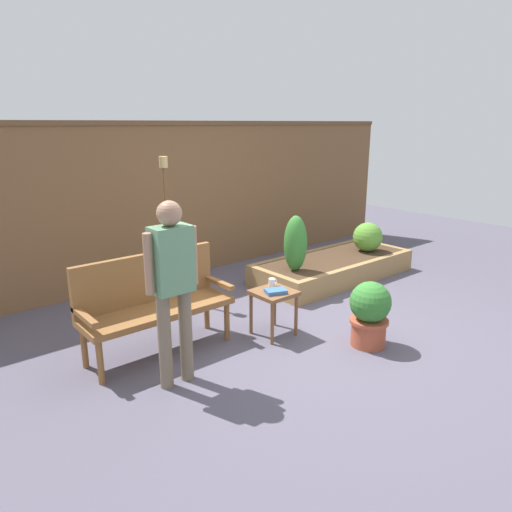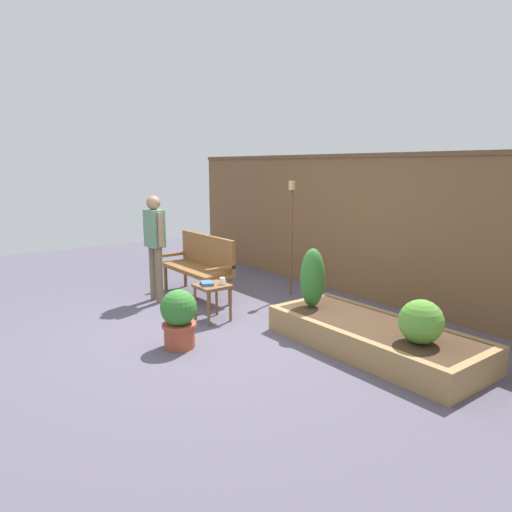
{
  "view_description": "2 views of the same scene",
  "coord_description": "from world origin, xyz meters",
  "px_view_note": "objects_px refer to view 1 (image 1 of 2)",
  "views": [
    {
      "loc": [
        -3.42,
        -3.15,
        2.13
      ],
      "look_at": [
        -0.22,
        0.67,
        0.72
      ],
      "focal_mm": 33.12,
      "sensor_mm": 36.0,
      "label": 1
    },
    {
      "loc": [
        4.63,
        -2.9,
        1.99
      ],
      "look_at": [
        0.2,
        0.48,
        0.91
      ],
      "focal_mm": 32.99,
      "sensor_mm": 36.0,
      "label": 2
    }
  ],
  "objects_px": {
    "garden_bench": "(153,297)",
    "tiki_torch": "(166,204)",
    "book_on_table": "(276,291)",
    "shrub_far_corner": "(368,237)",
    "potted_boxwood": "(370,312)",
    "shrub_near_bench": "(295,244)",
    "cup_on_table": "(272,283)",
    "person_by_bench": "(172,278)",
    "side_table": "(274,299)"
  },
  "relations": [
    {
      "from": "tiki_torch",
      "to": "shrub_far_corner",
      "type": "bearing_deg",
      "value": -16.65
    },
    {
      "from": "book_on_table",
      "to": "shrub_far_corner",
      "type": "relative_size",
      "value": 0.48
    },
    {
      "from": "cup_on_table",
      "to": "person_by_bench",
      "type": "distance_m",
      "value": 1.43
    },
    {
      "from": "side_table",
      "to": "cup_on_table",
      "type": "xyz_separation_m",
      "value": [
        0.08,
        0.11,
        0.13
      ]
    },
    {
      "from": "garden_bench",
      "to": "potted_boxwood",
      "type": "bearing_deg",
      "value": -37.52
    },
    {
      "from": "book_on_table",
      "to": "shrub_near_bench",
      "type": "relative_size",
      "value": 0.28
    },
    {
      "from": "shrub_near_bench",
      "to": "person_by_bench",
      "type": "bearing_deg",
      "value": -157.85
    },
    {
      "from": "tiki_torch",
      "to": "potted_boxwood",
      "type": "bearing_deg",
      "value": -70.41
    },
    {
      "from": "cup_on_table",
      "to": "person_by_bench",
      "type": "xyz_separation_m",
      "value": [
        -1.34,
        -0.29,
        0.41
      ]
    },
    {
      "from": "side_table",
      "to": "person_by_bench",
      "type": "distance_m",
      "value": 1.38
    },
    {
      "from": "garden_bench",
      "to": "potted_boxwood",
      "type": "relative_size",
      "value": 2.19
    },
    {
      "from": "potted_boxwood",
      "to": "shrub_far_corner",
      "type": "bearing_deg",
      "value": 37.86
    },
    {
      "from": "side_table",
      "to": "tiki_torch",
      "type": "distance_m",
      "value": 1.82
    },
    {
      "from": "cup_on_table",
      "to": "potted_boxwood",
      "type": "distance_m",
      "value": 1.03
    },
    {
      "from": "potted_boxwood",
      "to": "cup_on_table",
      "type": "bearing_deg",
      "value": 118.27
    },
    {
      "from": "potted_boxwood",
      "to": "shrub_near_bench",
      "type": "xyz_separation_m",
      "value": [
        0.49,
        1.54,
        0.31
      ]
    },
    {
      "from": "book_on_table",
      "to": "shrub_far_corner",
      "type": "distance_m",
      "value": 2.7
    },
    {
      "from": "potted_boxwood",
      "to": "person_by_bench",
      "type": "height_order",
      "value": "person_by_bench"
    },
    {
      "from": "garden_bench",
      "to": "potted_boxwood",
      "type": "xyz_separation_m",
      "value": [
        1.66,
        -1.27,
        -0.19
      ]
    },
    {
      "from": "cup_on_table",
      "to": "shrub_far_corner",
      "type": "distance_m",
      "value": 2.55
    },
    {
      "from": "side_table",
      "to": "shrub_near_bench",
      "type": "bearing_deg",
      "value": 35.79
    },
    {
      "from": "book_on_table",
      "to": "potted_boxwood",
      "type": "relative_size",
      "value": 0.31
    },
    {
      "from": "garden_bench",
      "to": "book_on_table",
      "type": "xyz_separation_m",
      "value": [
        1.07,
        -0.55,
        -0.04
      ]
    },
    {
      "from": "cup_on_table",
      "to": "person_by_bench",
      "type": "bearing_deg",
      "value": -167.67
    },
    {
      "from": "tiki_torch",
      "to": "garden_bench",
      "type": "bearing_deg",
      "value": -125.84
    },
    {
      "from": "side_table",
      "to": "shrub_far_corner",
      "type": "height_order",
      "value": "shrub_far_corner"
    },
    {
      "from": "potted_boxwood",
      "to": "shrub_near_bench",
      "type": "distance_m",
      "value": 1.65
    },
    {
      "from": "book_on_table",
      "to": "potted_boxwood",
      "type": "distance_m",
      "value": 0.94
    },
    {
      "from": "book_on_table",
      "to": "potted_boxwood",
      "type": "bearing_deg",
      "value": -30.2
    },
    {
      "from": "book_on_table",
      "to": "shrub_near_bench",
      "type": "bearing_deg",
      "value": 57.95
    },
    {
      "from": "cup_on_table",
      "to": "potted_boxwood",
      "type": "relative_size",
      "value": 0.16
    },
    {
      "from": "side_table",
      "to": "book_on_table",
      "type": "height_order",
      "value": "book_on_table"
    },
    {
      "from": "potted_boxwood",
      "to": "garden_bench",
      "type": "bearing_deg",
      "value": 142.48
    },
    {
      "from": "garden_bench",
      "to": "tiki_torch",
      "type": "xyz_separation_m",
      "value": [
        0.81,
        1.12,
        0.65
      ]
    },
    {
      "from": "shrub_far_corner",
      "to": "person_by_bench",
      "type": "xyz_separation_m",
      "value": [
        -3.8,
        -0.94,
        0.42
      ]
    },
    {
      "from": "shrub_far_corner",
      "to": "potted_boxwood",
      "type": "bearing_deg",
      "value": -142.14
    },
    {
      "from": "shrub_near_bench",
      "to": "shrub_far_corner",
      "type": "relative_size",
      "value": 1.68
    },
    {
      "from": "shrub_far_corner",
      "to": "tiki_torch",
      "type": "distance_m",
      "value": 3.04
    },
    {
      "from": "book_on_table",
      "to": "shrub_far_corner",
      "type": "height_order",
      "value": "shrub_far_corner"
    },
    {
      "from": "side_table",
      "to": "book_on_table",
      "type": "xyz_separation_m",
      "value": [
        -0.03,
        -0.06,
        0.1
      ]
    },
    {
      "from": "garden_bench",
      "to": "shrub_far_corner",
      "type": "distance_m",
      "value": 3.65
    },
    {
      "from": "person_by_bench",
      "to": "garden_bench",
      "type": "bearing_deg",
      "value": 76.69
    },
    {
      "from": "shrub_near_bench",
      "to": "person_by_bench",
      "type": "relative_size",
      "value": 0.46
    },
    {
      "from": "book_on_table",
      "to": "side_table",
      "type": "bearing_deg",
      "value": 85.02
    },
    {
      "from": "cup_on_table",
      "to": "tiki_torch",
      "type": "distance_m",
      "value": 1.68
    },
    {
      "from": "potted_boxwood",
      "to": "person_by_bench",
      "type": "bearing_deg",
      "value": 161.68
    },
    {
      "from": "potted_boxwood",
      "to": "shrub_far_corner",
      "type": "height_order",
      "value": "shrub_far_corner"
    },
    {
      "from": "shrub_near_bench",
      "to": "cup_on_table",
      "type": "bearing_deg",
      "value": -146.35
    },
    {
      "from": "shrub_far_corner",
      "to": "person_by_bench",
      "type": "relative_size",
      "value": 0.27
    },
    {
      "from": "shrub_near_bench",
      "to": "book_on_table",
      "type": "bearing_deg",
      "value": -142.81
    }
  ]
}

